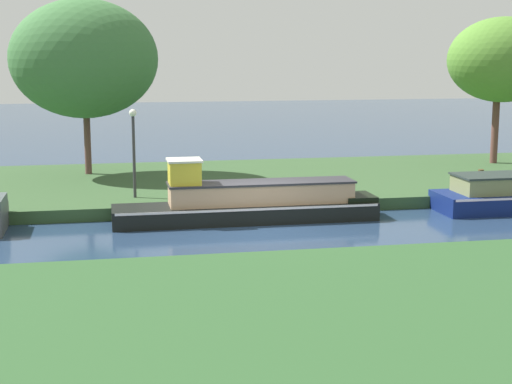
{
  "coord_description": "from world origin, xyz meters",
  "views": [
    {
      "loc": [
        -4.46,
        -21.78,
        5.1
      ],
      "look_at": [
        0.02,
        1.2,
        0.9
      ],
      "focal_mm": 54.73,
      "sensor_mm": 36.0,
      "label": 1
    }
  ],
  "objects_px": {
    "willow_tree_left": "(84,59)",
    "mooring_post_near": "(481,180)",
    "lamp_post": "(134,142)",
    "willow_tree_centre": "(503,60)",
    "black_narrowboat": "(249,203)"
  },
  "relations": [
    {
      "from": "willow_tree_left",
      "to": "mooring_post_near",
      "type": "height_order",
      "value": "willow_tree_left"
    },
    {
      "from": "lamp_post",
      "to": "mooring_post_near",
      "type": "relative_size",
      "value": 3.83
    },
    {
      "from": "willow_tree_left",
      "to": "willow_tree_centre",
      "type": "distance_m",
      "value": 17.1
    },
    {
      "from": "black_narrowboat",
      "to": "mooring_post_near",
      "type": "height_order",
      "value": "black_narrowboat"
    },
    {
      "from": "willow_tree_centre",
      "to": "lamp_post",
      "type": "distance_m",
      "value": 16.47
    },
    {
      "from": "black_narrowboat",
      "to": "mooring_post_near",
      "type": "xyz_separation_m",
      "value": [
        8.34,
        1.44,
        0.2
      ]
    },
    {
      "from": "mooring_post_near",
      "to": "willow_tree_centre",
      "type": "bearing_deg",
      "value": 57.26
    },
    {
      "from": "lamp_post",
      "to": "mooring_post_near",
      "type": "bearing_deg",
      "value": -5.27
    },
    {
      "from": "black_narrowboat",
      "to": "willow_tree_left",
      "type": "height_order",
      "value": "willow_tree_left"
    },
    {
      "from": "willow_tree_left",
      "to": "mooring_post_near",
      "type": "distance_m",
      "value": 15.16
    },
    {
      "from": "mooring_post_near",
      "to": "lamp_post",
      "type": "bearing_deg",
      "value": 174.73
    },
    {
      "from": "black_narrowboat",
      "to": "willow_tree_left",
      "type": "xyz_separation_m",
      "value": [
        -4.94,
        7.52,
        4.28
      ]
    },
    {
      "from": "black_narrowboat",
      "to": "lamp_post",
      "type": "distance_m",
      "value": 4.51
    },
    {
      "from": "mooring_post_near",
      "to": "black_narrowboat",
      "type": "bearing_deg",
      "value": -170.22
    },
    {
      "from": "black_narrowboat",
      "to": "willow_tree_centre",
      "type": "height_order",
      "value": "willow_tree_centre"
    }
  ]
}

